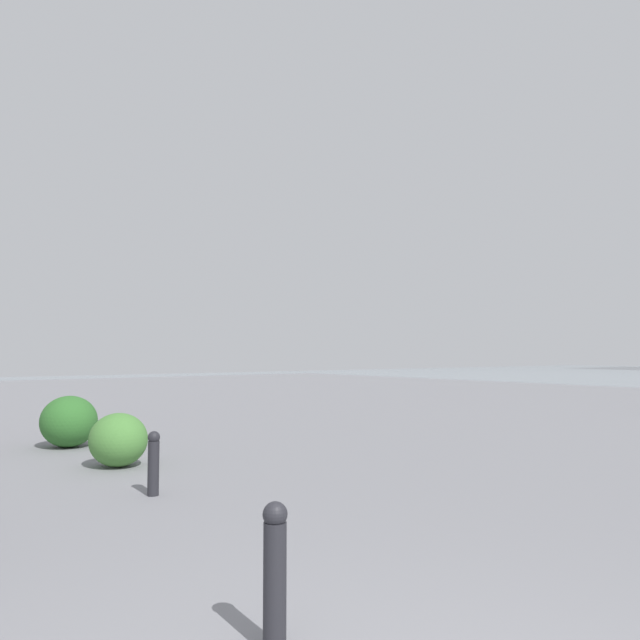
# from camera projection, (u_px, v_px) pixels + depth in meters

# --- Properties ---
(bollard_near) EXTENTS (0.13, 0.13, 0.75)m
(bollard_near) POSITION_uv_depth(u_px,v_px,m) (275.00, 572.00, 3.00)
(bollard_near) COLOR #232328
(bollard_near) RESTS_ON ground
(bollard_mid) EXTENTS (0.13, 0.13, 0.68)m
(bollard_mid) POSITION_uv_depth(u_px,v_px,m) (153.00, 462.00, 6.27)
(bollard_mid) COLOR #232328
(bollard_mid) RESTS_ON ground
(shrub_low) EXTENTS (0.84, 0.75, 0.71)m
(shrub_low) POSITION_uv_depth(u_px,v_px,m) (118.00, 440.00, 7.87)
(shrub_low) COLOR #477F38
(shrub_low) RESTS_ON ground
(shrub_round) EXTENTS (0.97, 0.88, 0.83)m
(shrub_round) POSITION_uv_depth(u_px,v_px,m) (69.00, 421.00, 9.51)
(shrub_round) COLOR #2D6628
(shrub_round) RESTS_ON ground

